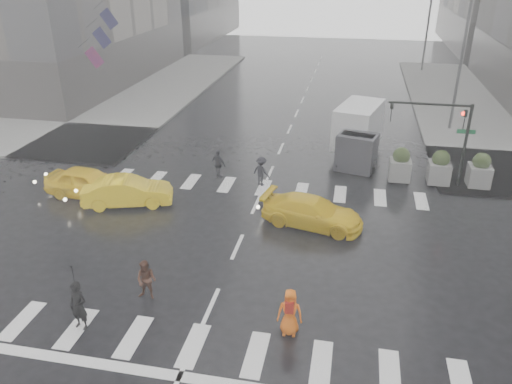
% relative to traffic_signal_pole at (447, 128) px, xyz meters
% --- Properties ---
extents(ground, '(120.00, 120.00, 0.00)m').
position_rel_traffic_signal_pole_xyz_m(ground, '(-9.01, -8.01, -3.22)').
color(ground, black).
rests_on(ground, ground).
extents(sidewalk_nw, '(35.00, 35.00, 0.15)m').
position_rel_traffic_signal_pole_xyz_m(sidewalk_nw, '(-28.51, 9.49, -3.14)').
color(sidewalk_nw, slate).
rests_on(sidewalk_nw, ground).
extents(road_markings, '(18.00, 48.00, 0.01)m').
position_rel_traffic_signal_pole_xyz_m(road_markings, '(-9.01, -8.01, -3.21)').
color(road_markings, silver).
rests_on(road_markings, ground).
extents(traffic_signal_pole, '(4.45, 0.42, 4.50)m').
position_rel_traffic_signal_pole_xyz_m(traffic_signal_pole, '(0.00, 0.00, 0.00)').
color(traffic_signal_pole, black).
rests_on(traffic_signal_pole, ground).
extents(street_lamp_near, '(2.15, 0.22, 9.00)m').
position_rel_traffic_signal_pole_xyz_m(street_lamp_near, '(1.86, 9.99, 1.73)').
color(street_lamp_near, '#59595B').
rests_on(street_lamp_near, ground).
extents(street_lamp_far, '(2.15, 0.22, 9.00)m').
position_rel_traffic_signal_pole_xyz_m(street_lamp_far, '(1.86, 29.99, 1.73)').
color(street_lamp_far, '#59595B').
rests_on(street_lamp_far, ground).
extents(planter_west, '(1.10, 1.10, 1.80)m').
position_rel_traffic_signal_pole_xyz_m(planter_west, '(-2.01, 0.19, -2.23)').
color(planter_west, slate).
rests_on(planter_west, ground).
extents(planter_mid, '(1.10, 1.10, 1.80)m').
position_rel_traffic_signal_pole_xyz_m(planter_mid, '(-0.01, 0.19, -2.23)').
color(planter_mid, slate).
rests_on(planter_mid, ground).
extents(planter_east, '(1.10, 1.10, 1.80)m').
position_rel_traffic_signal_pole_xyz_m(planter_east, '(1.99, 0.19, -2.23)').
color(planter_east, slate).
rests_on(planter_east, ground).
extents(flag_cluster, '(2.87, 3.06, 4.69)m').
position_rel_traffic_signal_pole_xyz_m(flag_cluster, '(-24.09, 10.49, 2.42)').
color(flag_cluster, '#59595B').
rests_on(flag_cluster, ground).
extents(pedestrian_black, '(1.13, 1.14, 2.43)m').
position_rel_traffic_signal_pole_xyz_m(pedestrian_black, '(-12.85, -13.91, -1.63)').
color(pedestrian_black, black).
rests_on(pedestrian_black, ground).
extents(pedestrian_brown, '(0.75, 0.59, 1.52)m').
position_rel_traffic_signal_pole_xyz_m(pedestrian_brown, '(-11.33, -12.01, -2.46)').
color(pedestrian_brown, '#422317').
rests_on(pedestrian_brown, ground).
extents(pedestrian_orange, '(0.83, 0.57, 1.65)m').
position_rel_traffic_signal_pole_xyz_m(pedestrian_orange, '(-6.14, -12.82, -2.39)').
color(pedestrian_orange, orange).
rests_on(pedestrian_orange, ground).
extents(pedestrian_far_a, '(1.09, 0.93, 1.60)m').
position_rel_traffic_signal_pole_xyz_m(pedestrian_far_a, '(-11.67, -1.18, -2.42)').
color(pedestrian_far_a, black).
rests_on(pedestrian_far_a, ground).
extents(pedestrian_far_b, '(1.17, 0.98, 1.59)m').
position_rel_traffic_signal_pole_xyz_m(pedestrian_far_b, '(-9.19, -1.69, -2.42)').
color(pedestrian_far_b, black).
rests_on(pedestrian_far_b, ground).
extents(taxi_front, '(4.52, 2.15, 1.49)m').
position_rel_traffic_signal_pole_xyz_m(taxi_front, '(-17.47, -4.75, -2.47)').
color(taxi_front, yellow).
rests_on(taxi_front, ground).
extents(taxi_mid, '(4.52, 2.71, 1.41)m').
position_rel_traffic_signal_pole_xyz_m(taxi_mid, '(-15.13, -5.22, -2.51)').
color(taxi_mid, yellow).
rests_on(taxi_mid, ground).
extents(taxi_rear, '(4.33, 2.65, 1.33)m').
position_rel_traffic_signal_pole_xyz_m(taxi_rear, '(-6.13, -5.52, -2.55)').
color(taxi_rear, yellow).
rests_on(taxi_rear, ground).
extents(box_truck, '(2.15, 5.75, 3.05)m').
position_rel_traffic_signal_pole_xyz_m(box_truck, '(-4.33, 3.38, -1.59)').
color(box_truck, silver).
rests_on(box_truck, ground).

